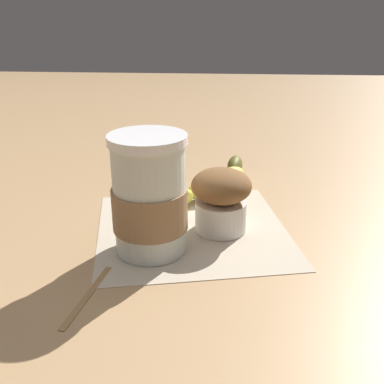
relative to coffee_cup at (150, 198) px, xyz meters
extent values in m
plane|color=tan|center=(0.06, -0.04, -0.07)|extent=(3.00, 3.00, 0.00)
cube|color=beige|center=(0.06, -0.04, -0.07)|extent=(0.29, 0.29, 0.00)
cylinder|color=silver|center=(0.00, 0.00, 0.00)|extent=(0.08, 0.08, 0.13)
cylinder|color=white|center=(0.00, 0.00, 0.07)|extent=(0.09, 0.09, 0.01)
cylinder|color=#997551|center=(0.00, 0.00, -0.01)|extent=(0.09, 0.09, 0.05)
cylinder|color=white|center=(0.06, -0.08, -0.05)|extent=(0.07, 0.07, 0.04)
ellipsoid|color=brown|center=(0.06, -0.08, 0.00)|extent=(0.08, 0.08, 0.04)
ellipsoid|color=#D6CC4C|center=(0.12, -0.01, -0.05)|extent=(0.04, 0.06, 0.03)
ellipsoid|color=#D6CC4C|center=(0.16, -0.06, -0.05)|extent=(0.07, 0.08, 0.03)
ellipsoid|color=#D6CC4C|center=(0.21, -0.09, -0.05)|extent=(0.08, 0.06, 0.03)
ellipsoid|color=brown|center=(0.27, -0.10, -0.05)|extent=(0.06, 0.03, 0.03)
cube|color=#9E7547|center=(-0.10, 0.05, -0.07)|extent=(0.11, 0.02, 0.00)
camera|label=1|loc=(-0.47, -0.08, 0.20)|focal=42.00mm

